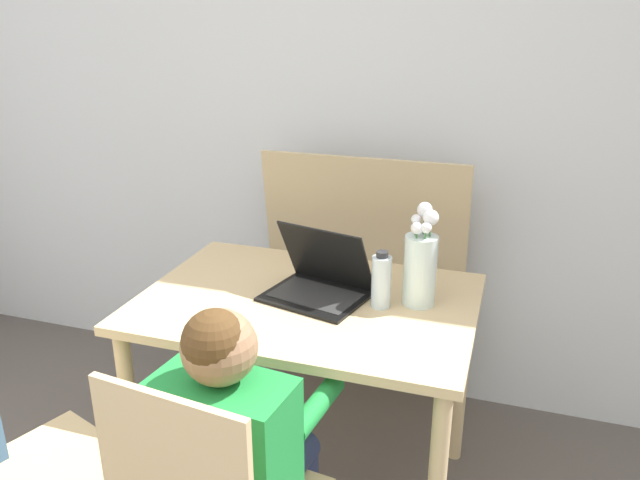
{
  "coord_description": "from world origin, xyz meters",
  "views": [
    {
      "loc": [
        0.66,
        -0.22,
        1.61
      ],
      "look_at": [
        0.09,
        1.53,
        0.92
      ],
      "focal_mm": 35.0,
      "sensor_mm": 36.0,
      "label": 1
    }
  ],
  "objects_px": {
    "flower_vase": "(421,264)",
    "water_bottle": "(381,281)",
    "person_seated": "(238,435)",
    "laptop": "(320,280)"
  },
  "relations": [
    {
      "from": "person_seated",
      "to": "water_bottle",
      "type": "relative_size",
      "value": 5.49
    },
    {
      "from": "person_seated",
      "to": "laptop",
      "type": "bearing_deg",
      "value": -84.55
    },
    {
      "from": "flower_vase",
      "to": "water_bottle",
      "type": "relative_size",
      "value": 1.77
    },
    {
      "from": "person_seated",
      "to": "laptop",
      "type": "height_order",
      "value": "person_seated"
    },
    {
      "from": "laptop",
      "to": "water_bottle",
      "type": "bearing_deg",
      "value": 7.41
    },
    {
      "from": "laptop",
      "to": "water_bottle",
      "type": "distance_m",
      "value": 0.21
    },
    {
      "from": "flower_vase",
      "to": "water_bottle",
      "type": "distance_m",
      "value": 0.13
    },
    {
      "from": "flower_vase",
      "to": "water_bottle",
      "type": "bearing_deg",
      "value": -151.94
    },
    {
      "from": "flower_vase",
      "to": "laptop",
      "type": "bearing_deg",
      "value": -173.49
    },
    {
      "from": "laptop",
      "to": "water_bottle",
      "type": "relative_size",
      "value": 1.94
    }
  ]
}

